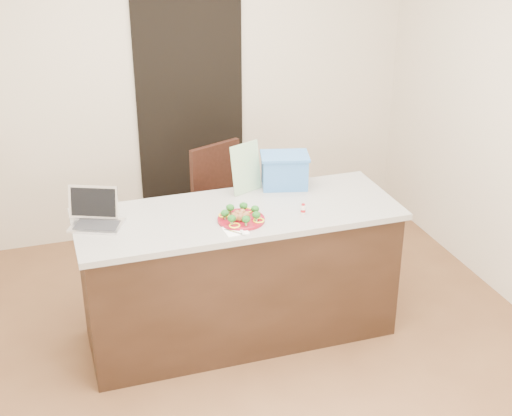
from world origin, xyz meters
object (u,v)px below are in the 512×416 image
object	(u,v)px
island	(239,274)
plate	(241,219)
napkin	(236,231)
laptop	(95,214)
yogurt_bottle	(303,210)
blue_box	(285,170)
chair	(220,202)

from	to	relation	value
island	plate	size ratio (longest dim) A/B	7.04
napkin	island	bearing A→B (deg)	69.77
island	napkin	xyz separation A→B (m)	(-0.10, -0.26, 0.46)
island	laptop	distance (m)	1.03
napkin	yogurt_bottle	world-z (taller)	yogurt_bottle
laptop	plate	bearing A→B (deg)	7.05
blue_box	plate	bearing A→B (deg)	-121.33
island	plate	xyz separation A→B (m)	(-0.02, -0.14, 0.47)
laptop	blue_box	bearing A→B (deg)	31.19
chair	island	bearing A→B (deg)	-119.45
island	blue_box	bearing A→B (deg)	34.96
plate	chair	bearing A→B (deg)	82.27
laptop	chair	size ratio (longest dim) A/B	0.37
yogurt_bottle	chair	distance (m)	1.16
yogurt_bottle	chair	xyz separation A→B (m)	(-0.26, 1.07, -0.38)
napkin	yogurt_bottle	xyz separation A→B (m)	(0.47, 0.10, 0.02)
blue_box	island	bearing A→B (deg)	-130.70
yogurt_bottle	blue_box	size ratio (longest dim) A/B	0.18
chair	yogurt_bottle	bearing A→B (deg)	-98.46
plate	blue_box	distance (m)	0.62
blue_box	laptop	bearing A→B (deg)	-157.73
blue_box	napkin	bearing A→B (deg)	-118.50
island	yogurt_bottle	distance (m)	0.63
napkin	chair	size ratio (longest dim) A/B	0.13
laptop	napkin	bearing A→B (deg)	-2.04
chair	laptop	bearing A→B (deg)	-163.27
island	plate	world-z (taller)	plate
laptop	blue_box	xyz separation A→B (m)	(1.29, 0.18, 0.06)
island	laptop	size ratio (longest dim) A/B	5.60
island	blue_box	size ratio (longest dim) A/B	5.58
plate	blue_box	xyz separation A→B (m)	(0.44, 0.43, 0.11)
yogurt_bottle	blue_box	distance (m)	0.46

